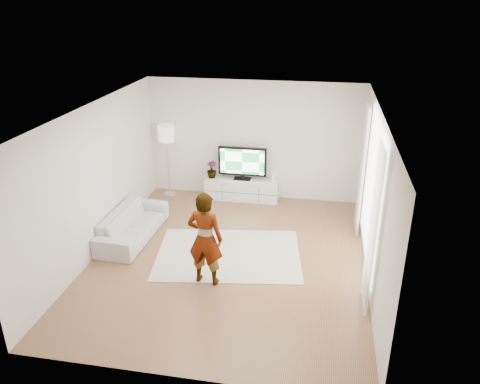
% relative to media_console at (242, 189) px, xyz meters
% --- Properties ---
extents(floor, '(6.00, 6.00, 0.00)m').
position_rel_media_console_xyz_m(floor, '(0.23, -2.76, -0.25)').
color(floor, '#966743').
rests_on(floor, ground).
extents(ceiling, '(6.00, 6.00, 0.00)m').
position_rel_media_console_xyz_m(ceiling, '(0.23, -2.76, 2.55)').
color(ceiling, white).
rests_on(ceiling, wall_back).
extents(wall_left, '(0.02, 6.00, 2.80)m').
position_rel_media_console_xyz_m(wall_left, '(-2.27, -2.76, 1.15)').
color(wall_left, silver).
rests_on(wall_left, floor).
extents(wall_right, '(0.02, 6.00, 2.80)m').
position_rel_media_console_xyz_m(wall_right, '(2.73, -2.76, 1.15)').
color(wall_right, silver).
rests_on(wall_right, floor).
extents(wall_back, '(5.00, 0.02, 2.80)m').
position_rel_media_console_xyz_m(wall_back, '(0.23, 0.24, 1.15)').
color(wall_back, silver).
rests_on(wall_back, floor).
extents(wall_front, '(5.00, 0.02, 2.80)m').
position_rel_media_console_xyz_m(wall_front, '(0.23, -5.76, 1.15)').
color(wall_front, silver).
rests_on(wall_front, floor).
extents(window, '(0.01, 2.60, 2.50)m').
position_rel_media_console_xyz_m(window, '(2.71, -2.46, 1.20)').
color(window, white).
rests_on(window, wall_right).
extents(curtain_near, '(0.04, 0.70, 2.60)m').
position_rel_media_console_xyz_m(curtain_near, '(2.63, -3.76, 1.10)').
color(curtain_near, white).
rests_on(curtain_near, floor).
extents(curtain_far, '(0.04, 0.70, 2.60)m').
position_rel_media_console_xyz_m(curtain_far, '(2.63, -1.16, 1.10)').
color(curtain_far, white).
rests_on(curtain_far, floor).
extents(media_console, '(1.74, 0.50, 0.49)m').
position_rel_media_console_xyz_m(media_console, '(0.00, 0.00, 0.00)').
color(media_console, silver).
rests_on(media_console, floor).
extents(television, '(1.14, 0.22, 0.80)m').
position_rel_media_console_xyz_m(television, '(-0.00, 0.03, 0.68)').
color(television, black).
rests_on(television, media_console).
extents(game_console, '(0.09, 0.16, 0.21)m').
position_rel_media_console_xyz_m(game_console, '(0.76, -0.00, 0.35)').
color(game_console, white).
rests_on(game_console, media_console).
extents(potted_plant, '(0.26, 0.26, 0.41)m').
position_rel_media_console_xyz_m(potted_plant, '(-0.74, 0.00, 0.45)').
color(potted_plant, '#3F7238').
rests_on(potted_plant, media_console).
extents(rug, '(2.94, 2.31, 0.01)m').
position_rel_media_console_xyz_m(rug, '(0.20, -2.63, -0.24)').
color(rug, beige).
rests_on(rug, floor).
extents(player, '(0.64, 0.45, 1.66)m').
position_rel_media_console_xyz_m(player, '(0.01, -3.59, 0.60)').
color(player, '#334772').
rests_on(player, rug).
extents(sofa, '(0.86, 2.04, 0.59)m').
position_rel_media_console_xyz_m(sofa, '(-1.83, -2.30, 0.05)').
color(sofa, '#B8B8B3').
rests_on(sofa, floor).
extents(floor_lamp, '(0.39, 0.39, 1.74)m').
position_rel_media_console_xyz_m(floor_lamp, '(-1.80, -0.06, 1.23)').
color(floor_lamp, silver).
rests_on(floor_lamp, floor).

